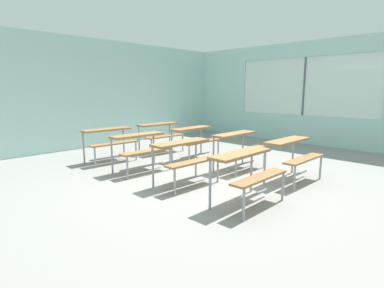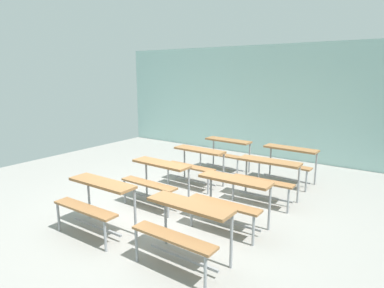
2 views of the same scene
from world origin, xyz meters
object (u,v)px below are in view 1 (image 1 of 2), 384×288
desk_bench_r2c1 (195,135)px  desk_bench_r3c0 (109,137)px  desk_bench_r1c1 (239,142)px  desk_bench_r3c1 (160,131)px  desk_bench_r0c1 (293,150)px  desk_bench_r0c0 (247,166)px  desk_bench_r2c0 (141,144)px  desk_bench_r1c0 (185,153)px

desk_bench_r2c1 → desk_bench_r3c0: size_ratio=0.99×
desk_bench_r1c1 → desk_bench_r3c1: bearing=89.9°
desk_bench_r0c1 → desk_bench_r3c1: same height
desk_bench_r0c0 → desk_bench_r3c1: size_ratio=0.98×
desk_bench_r1c1 → desk_bench_r2c0: same height
desk_bench_r0c0 → desk_bench_r1c0: bearing=88.3°
desk_bench_r0c1 → desk_bench_r2c0: (-1.49, 2.46, 0.00)m
desk_bench_r0c1 → desk_bench_r1c1: size_ratio=1.01×
desk_bench_r1c1 → desk_bench_r3c0: 2.90m
desk_bench_r0c1 → desk_bench_r2c1: 2.44m
desk_bench_r1c1 → desk_bench_r3c1: size_ratio=0.98×
desk_bench_r0c0 → desk_bench_r3c0: bearing=89.3°
desk_bench_r0c0 → desk_bench_r1c1: same height
desk_bench_r1c0 → desk_bench_r2c0: (-0.02, 1.24, 0.00)m
desk_bench_r0c1 → desk_bench_r3c0: bearing=112.9°
desk_bench_r0c1 → desk_bench_r1c0: 1.91m
desk_bench_r2c1 → desk_bench_r0c0: bearing=-122.7°
desk_bench_r3c0 → desk_bench_r3c1: size_ratio=1.00×
desk_bench_r1c1 → desk_bench_r2c0: size_ratio=0.98×
desk_bench_r0c0 → desk_bench_r3c0: size_ratio=0.98×
desk_bench_r1c0 → desk_bench_r3c1: 2.85m
desk_bench_r1c1 → desk_bench_r0c0: bearing=-140.9°
desk_bench_r1c1 → desk_bench_r3c1: 2.49m
desk_bench_r2c0 → desk_bench_r2c1: size_ratio=1.01×
desk_bench_r3c0 → desk_bench_r2c1: bearing=-36.2°
desk_bench_r0c0 → desk_bench_r2c0: same height
desk_bench_r1c0 → desk_bench_r1c1: (1.47, -0.05, 0.00)m
desk_bench_r3c1 → desk_bench_r1c1: bearing=-87.1°
desk_bench_r0c0 → desk_bench_r1c1: size_ratio=1.00×
desk_bench_r1c1 → desk_bench_r1c0: bearing=178.0°
desk_bench_r0c1 → desk_bench_r1c1: 1.16m
desk_bench_r3c0 → desk_bench_r2c0: bearing=-87.8°
desk_bench_r2c0 → desk_bench_r2c1: bearing=1.3°
desk_bench_r0c1 → desk_bench_r3c0: 3.94m
desk_bench_r2c0 → desk_bench_r3c0: 1.20m
desk_bench_r1c1 → desk_bench_r2c1: same height
desk_bench_r2c0 → desk_bench_r3c1: same height
desk_bench_r0c1 → desk_bench_r1c0: bearing=141.3°
desk_bench_r0c0 → desk_bench_r0c1: 1.50m
desk_bench_r1c0 → desk_bench_r1c1: same height
desk_bench_r0c0 → desk_bench_r2c1: bearing=58.1°
desk_bench_r3c0 → desk_bench_r1c0: bearing=-87.0°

